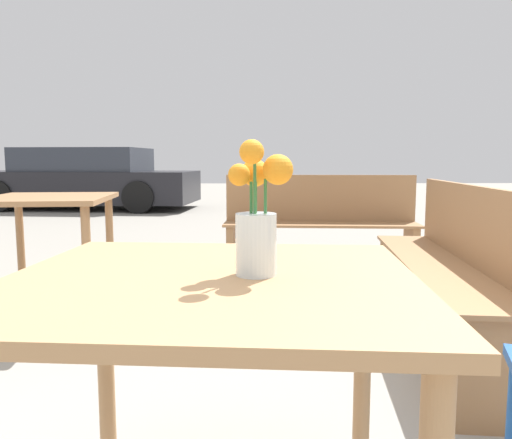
{
  "coord_description": "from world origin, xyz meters",
  "views": [
    {
      "loc": [
        0.07,
        -1.08,
        0.98
      ],
      "look_at": [
        0.1,
        0.0,
        0.85
      ],
      "focal_mm": 35.0,
      "sensor_mm": 36.0,
      "label": 1
    }
  ],
  "objects": [
    {
      "name": "table_front",
      "position": [
        0.0,
        0.0,
        0.62
      ],
      "size": [
        0.97,
        0.92,
        0.72
      ],
      "color": "tan",
      "rests_on": "ground_plane"
    },
    {
      "name": "table_back",
      "position": [
        -1.12,
        1.97,
        0.63
      ],
      "size": [
        0.76,
        0.83,
        0.76
      ],
      "color": "#9E7047",
      "rests_on": "ground_plane"
    },
    {
      "name": "flower_vase",
      "position": [
        0.1,
        0.01,
        0.84
      ],
      "size": [
        0.14,
        0.14,
        0.3
      ],
      "color": "silver",
      "rests_on": "table_front"
    },
    {
      "name": "bench_middle",
      "position": [
        1.15,
        1.43,
        0.47
      ],
      "size": [
        0.58,
        1.85,
        0.85
      ],
      "color": "#9E7047",
      "rests_on": "ground_plane"
    },
    {
      "name": "parked_car",
      "position": [
        -3.13,
        9.07,
        0.58
      ],
      "size": [
        4.56,
        2.14,
        1.22
      ],
      "color": "black",
      "rests_on": "ground_plane"
    },
    {
      "name": "bench_near",
      "position": [
        0.73,
        3.14,
        0.46
      ],
      "size": [
        1.66,
        0.49,
        0.85
      ],
      "color": "#9E7047",
      "rests_on": "ground_plane"
    }
  ]
}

